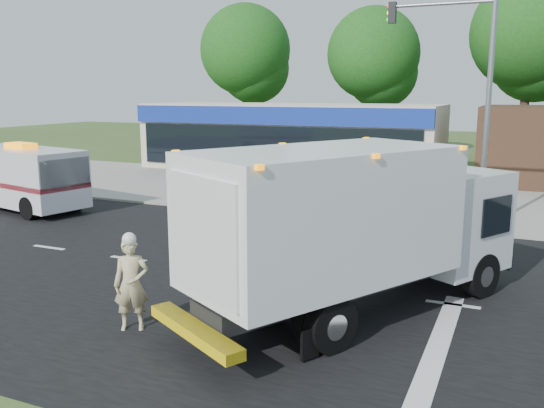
% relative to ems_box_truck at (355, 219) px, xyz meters
% --- Properties ---
extents(ground, '(120.00, 120.00, 0.00)m').
position_rel_ems_box_truck_xyz_m(ground, '(-1.06, 1.38, -2.11)').
color(ground, '#385123').
rests_on(ground, ground).
extents(road_asphalt, '(60.00, 14.00, 0.02)m').
position_rel_ems_box_truck_xyz_m(road_asphalt, '(-1.06, 1.38, -2.11)').
color(road_asphalt, black).
rests_on(road_asphalt, ground).
extents(sidewalk, '(60.00, 2.40, 0.12)m').
position_rel_ems_box_truck_xyz_m(sidewalk, '(-1.06, 9.58, -2.05)').
color(sidewalk, gray).
rests_on(sidewalk, ground).
extents(parking_apron, '(60.00, 9.00, 0.02)m').
position_rel_ems_box_truck_xyz_m(parking_apron, '(-1.06, 15.38, -2.10)').
color(parking_apron, gray).
rests_on(parking_apron, ground).
extents(lane_markings, '(55.20, 7.00, 0.01)m').
position_rel_ems_box_truck_xyz_m(lane_markings, '(0.29, 0.03, -2.09)').
color(lane_markings, silver).
rests_on(lane_markings, road_asphalt).
extents(ems_box_truck, '(6.27, 8.45, 3.66)m').
position_rel_ems_box_truck_xyz_m(ems_box_truck, '(0.00, 0.00, 0.00)').
color(ems_box_truck, black).
rests_on(ems_box_truck, ground).
extents(emergency_worker, '(0.83, 0.74, 2.03)m').
position_rel_ems_box_truck_xyz_m(emergency_worker, '(-3.85, -2.63, -1.12)').
color(emergency_worker, '#CCB988').
rests_on(emergency_worker, ground).
extents(ambulance_van, '(6.13, 3.41, 2.73)m').
position_rel_ems_box_truck_xyz_m(ambulance_van, '(-15.19, 5.45, -0.73)').
color(ambulance_van, silver).
rests_on(ambulance_van, ground).
extents(retail_strip_mall, '(18.00, 6.20, 4.00)m').
position_rel_ems_box_truck_xyz_m(retail_strip_mall, '(-10.06, 21.31, -0.10)').
color(retail_strip_mall, beige).
rests_on(retail_strip_mall, ground).
extents(traffic_signal_pole, '(3.51, 0.25, 8.00)m').
position_rel_ems_box_truck_xyz_m(traffic_signal_pole, '(1.30, 8.98, 2.81)').
color(traffic_signal_pole, gray).
rests_on(traffic_signal_pole, ground).
extents(background_trees, '(36.77, 7.39, 12.10)m').
position_rel_ems_box_truck_xyz_m(background_trees, '(-1.90, 29.55, 5.27)').
color(background_trees, '#332114').
rests_on(background_trees, ground).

